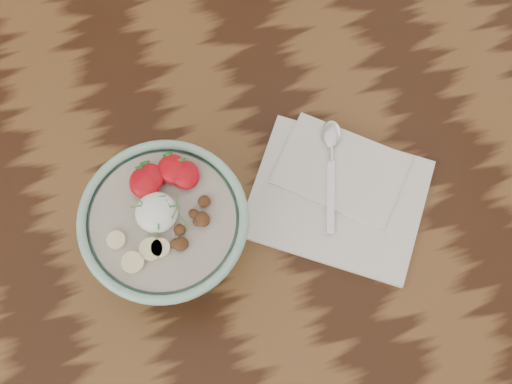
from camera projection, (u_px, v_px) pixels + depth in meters
table at (170, 235)px, 108.57cm from camera, size 160.00×90.00×75.00cm
breakfast_bowl at (167, 229)px, 91.71cm from camera, size 21.28×21.28×13.93cm
napkin at (338, 192)px, 100.37cm from camera, size 30.39×29.44×1.46cm
spoon at (331, 150)px, 101.22cm from camera, size 7.90×16.59×0.89cm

